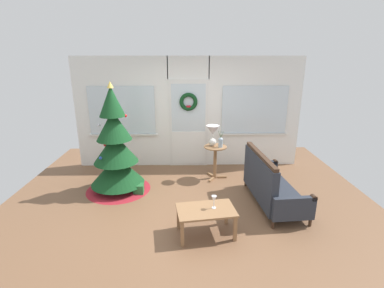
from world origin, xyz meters
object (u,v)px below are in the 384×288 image
Objects in this scene: christmas_tree at (116,154)px; coffee_table at (206,213)px; gift_box at (139,189)px; wine_glass at (214,199)px; settee_sofa at (269,184)px; table_lamp at (213,133)px; side_table at (215,156)px; flower_vase at (221,142)px.

coffee_table is at bearing -42.76° from christmas_tree.
coffee_table is (1.63, -1.51, -0.40)m from christmas_tree.
wine_glass is at bearing -44.36° from gift_box.
coffee_table is (-1.18, -0.88, -0.02)m from settee_sofa.
table_lamp is at bearing 82.52° from coffee_table.
wine_glass is at bearing 15.79° from coffee_table.
side_table is 1.74m from gift_box.
flower_vase is 0.39× the size of coffee_table.
christmas_tree reaches higher than side_table.
christmas_tree is at bearing -167.49° from flower_vase.
christmas_tree is 11.30× the size of gift_box.
wine_glass is (0.12, 0.03, 0.20)m from coffee_table.
christmas_tree reaches higher than coffee_table.
gift_box is at bearing 169.51° from settee_sofa.
side_table is 2.01m from wine_glass.
table_lamp is at bearing 147.99° from flower_vase.
wine_glass is at bearing -40.17° from christmas_tree.
settee_sofa is (2.81, -0.63, -0.38)m from christmas_tree.
coffee_table is 0.24m from wine_glass.
flower_vase reaches higher than settee_sofa.
side_table is at bearing 14.77° from christmas_tree.
table_lamp reaches higher than wine_glass.
settee_sofa is at bearing -53.63° from side_table.
gift_box is at bearing -23.49° from christmas_tree.
flower_vase reaches higher than side_table.
side_table is 2.06m from coffee_table.
table_lamp is 2.09m from wine_glass.
coffee_table is at bearing -97.48° from table_lamp.
christmas_tree is 1.28× the size of settee_sofa.
gift_box is (-1.64, -0.65, -0.75)m from flower_vase.
side_table is (1.97, 0.52, -0.24)m from christmas_tree.
settee_sofa is 3.77× the size of table_lamp.
flower_vase reaches higher than gift_box.
flower_vase is at bearing 80.75° from wine_glass.
coffee_table is 4.65× the size of wine_glass.
christmas_tree reaches higher than settee_sofa.
coffee_table is 4.84× the size of gift_box.
settee_sofa is at bearing -12.59° from christmas_tree.
christmas_tree is 6.05× the size of flower_vase.
christmas_tree is at bearing 139.83° from wine_glass.
side_table reaches higher than coffee_table.
christmas_tree is 2.30m from wine_glass.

